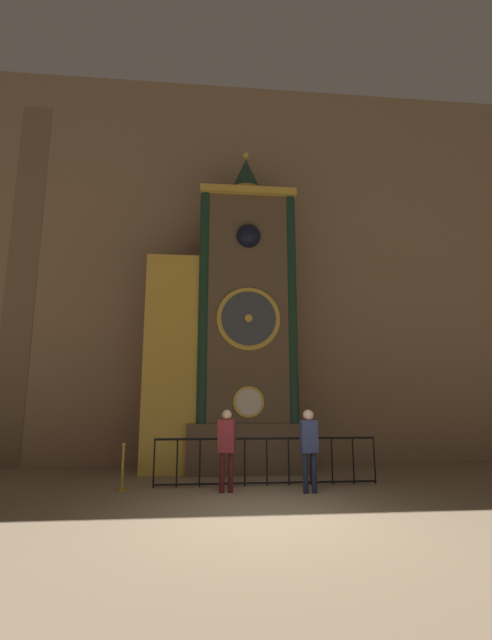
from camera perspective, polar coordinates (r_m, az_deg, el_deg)
The scene contains 7 objects.
ground_plane at distance 7.55m, azimuth 2.77°, elevation -24.88°, with size 28.00×28.00×0.00m, color #847056.
cathedral_back_wall at distance 13.90m, azimuth -1.30°, elevation 7.78°, with size 24.00×0.32×12.51m.
clock_tower at distance 12.02m, azimuth -2.24°, elevation -1.59°, with size 4.33×1.80×9.33m.
railing_fence at distance 10.03m, azimuth 2.80°, elevation -18.00°, with size 4.99×0.05×1.03m.
visitor_near at distance 9.26m, azimuth -2.61°, elevation -15.94°, with size 0.39×0.30×1.66m.
visitor_far at distance 9.30m, azimuth 8.40°, elevation -15.77°, with size 0.35×0.24×1.66m.
stanchion_post at distance 9.88m, azimuth -16.18°, elevation -19.24°, with size 0.28×0.28×0.97m.
Camera 1 is at (-1.01, -7.25, 1.86)m, focal length 24.00 mm.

